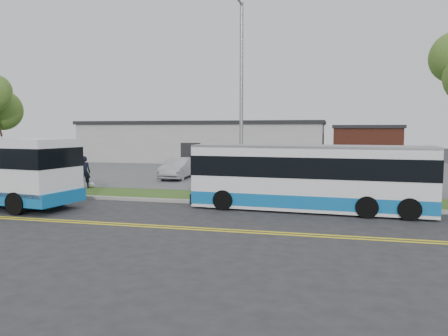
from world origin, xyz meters
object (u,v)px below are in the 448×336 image
(streetlight_near, at_px, (241,94))
(pedestrian, at_px, (84,172))
(transit_bus, at_px, (309,178))
(parked_car_b, at_px, (51,162))
(parked_car_a, at_px, (178,168))
(shuttle_bus, at_px, (5,171))

(streetlight_near, bearing_deg, pedestrian, 172.37)
(transit_bus, relative_size, parked_car_b, 2.22)
(transit_bus, height_order, parked_car_b, transit_bus)
(parked_car_a, bearing_deg, pedestrian, -122.71)
(streetlight_near, relative_size, parked_car_b, 2.06)
(streetlight_near, relative_size, shuttle_bus, 1.14)
(streetlight_near, height_order, shuttle_bus, streetlight_near)
(parked_car_b, bearing_deg, transit_bus, -4.01)
(streetlight_near, bearing_deg, transit_bus, -31.67)
(shuttle_bus, xyz_separation_m, transit_bus, (13.23, 2.51, -0.23))
(streetlight_near, distance_m, transit_bus, 5.56)
(pedestrian, distance_m, parked_car_b, 13.65)
(streetlight_near, xyz_separation_m, transit_bus, (3.45, -2.13, -3.82))
(transit_bus, relative_size, pedestrian, 5.48)
(shuttle_bus, bearing_deg, parked_car_b, 128.01)
(streetlight_near, distance_m, parked_car_a, 10.33)
(shuttle_bus, distance_m, parked_car_b, 18.30)
(shuttle_bus, relative_size, parked_car_b, 1.80)
(shuttle_bus, height_order, parked_car_b, shuttle_bus)
(parked_car_a, bearing_deg, transit_bus, -46.70)
(shuttle_bus, height_order, transit_bus, shuttle_bus)
(parked_car_a, bearing_deg, streetlight_near, -52.42)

